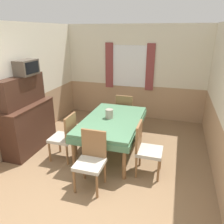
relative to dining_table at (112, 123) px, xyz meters
name	(u,v)px	position (x,y,z in m)	size (l,w,h in m)	color
ground_plane	(72,219)	(0.00, -1.89, -0.64)	(16.00, 16.00, 0.00)	#846647
wall_back	(134,73)	(0.00, 2.16, 0.67)	(4.33, 0.10, 2.60)	silver
wall_left	(29,84)	(-1.99, 0.12, 0.66)	(0.05, 4.43, 2.60)	silver
wall_right	(223,100)	(1.99, 0.12, 0.66)	(0.05, 4.43, 2.60)	silver
dining_table	(112,123)	(0.00, 0.00, 0.00)	(1.13, 1.85, 0.74)	#4C7A56
chair_left_near	(65,136)	(-0.78, -0.54, -0.13)	(0.44, 0.44, 0.95)	brown
chair_head_window	(125,111)	(0.00, 1.14, -0.13)	(0.44, 0.44, 0.95)	brown
chair_right_near	(146,147)	(0.78, -0.54, -0.13)	(0.44, 0.44, 0.95)	brown
chair_head_near	(91,158)	(0.00, -1.14, -0.13)	(0.44, 0.44, 0.95)	brown
sideboard	(28,119)	(-1.74, -0.38, 0.04)	(0.46, 1.31, 1.58)	#3D2319
tv	(26,67)	(-1.72, -0.22, 1.09)	(0.29, 0.49, 0.30)	#51473D
vase	(109,114)	(-0.07, 0.04, 0.19)	(0.16, 0.16, 0.18)	#A39989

